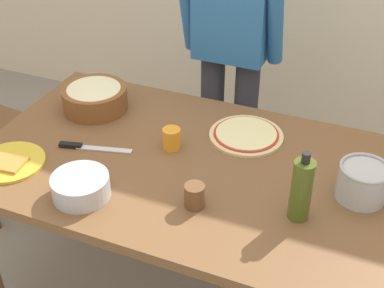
{
  "coord_description": "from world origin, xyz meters",
  "views": [
    {
      "loc": [
        0.63,
        -1.48,
        1.95
      ],
      "look_at": [
        0.0,
        0.05,
        0.81
      ],
      "focal_mm": 49.79,
      "sensor_mm": 36.0,
      "label": 1
    }
  ],
  "objects_px": {
    "pizza_raw_on_board": "(246,135)",
    "olive_oil_bottle": "(301,190)",
    "cup_small_brown": "(195,196)",
    "chef_knife": "(86,147)",
    "popcorn_bowl": "(95,96)",
    "cup_orange": "(172,139)",
    "mixing_bowl_steel": "(81,187)",
    "person_cook": "(232,39)",
    "dining_table": "(187,181)",
    "plate_with_slice": "(10,162)",
    "steel_pot": "(363,182)"
  },
  "relations": [
    {
      "from": "plate_with_slice",
      "to": "popcorn_bowl",
      "type": "xyz_separation_m",
      "value": [
        0.09,
        0.48,
        0.05
      ]
    },
    {
      "from": "chef_knife",
      "to": "popcorn_bowl",
      "type": "bearing_deg",
      "value": 114.1
    },
    {
      "from": "olive_oil_bottle",
      "to": "pizza_raw_on_board",
      "type": "bearing_deg",
      "value": 127.81
    },
    {
      "from": "dining_table",
      "to": "plate_with_slice",
      "type": "xyz_separation_m",
      "value": [
        -0.61,
        -0.27,
        0.1
      ]
    },
    {
      "from": "cup_orange",
      "to": "chef_knife",
      "type": "xyz_separation_m",
      "value": [
        -0.31,
        -0.13,
        -0.04
      ]
    },
    {
      "from": "person_cook",
      "to": "steel_pot",
      "type": "height_order",
      "value": "person_cook"
    },
    {
      "from": "pizza_raw_on_board",
      "to": "chef_knife",
      "type": "height_order",
      "value": "pizza_raw_on_board"
    },
    {
      "from": "pizza_raw_on_board",
      "to": "cup_orange",
      "type": "relative_size",
      "value": 3.52
    },
    {
      "from": "dining_table",
      "to": "plate_with_slice",
      "type": "distance_m",
      "value": 0.67
    },
    {
      "from": "pizza_raw_on_board",
      "to": "chef_knife",
      "type": "bearing_deg",
      "value": -150.03
    },
    {
      "from": "mixing_bowl_steel",
      "to": "cup_small_brown",
      "type": "height_order",
      "value": "cup_small_brown"
    },
    {
      "from": "person_cook",
      "to": "olive_oil_bottle",
      "type": "distance_m",
      "value": 1.05
    },
    {
      "from": "popcorn_bowl",
      "to": "steel_pot",
      "type": "distance_m",
      "value": 1.16
    },
    {
      "from": "plate_with_slice",
      "to": "chef_knife",
      "type": "distance_m",
      "value": 0.29
    },
    {
      "from": "steel_pot",
      "to": "cup_small_brown",
      "type": "relative_size",
      "value": 2.04
    },
    {
      "from": "cup_orange",
      "to": "person_cook",
      "type": "bearing_deg",
      "value": 89.9
    },
    {
      "from": "popcorn_bowl",
      "to": "cup_orange",
      "type": "bearing_deg",
      "value": -18.82
    },
    {
      "from": "mixing_bowl_steel",
      "to": "chef_knife",
      "type": "height_order",
      "value": "mixing_bowl_steel"
    },
    {
      "from": "pizza_raw_on_board",
      "to": "cup_small_brown",
      "type": "relative_size",
      "value": 3.52
    },
    {
      "from": "person_cook",
      "to": "plate_with_slice",
      "type": "height_order",
      "value": "person_cook"
    },
    {
      "from": "pizza_raw_on_board",
      "to": "mixing_bowl_steel",
      "type": "xyz_separation_m",
      "value": [
        -0.41,
        -0.57,
        0.03
      ]
    },
    {
      "from": "cup_small_brown",
      "to": "olive_oil_bottle",
      "type": "bearing_deg",
      "value": 13.56
    },
    {
      "from": "plate_with_slice",
      "to": "popcorn_bowl",
      "type": "bearing_deg",
      "value": 79.73
    },
    {
      "from": "cup_orange",
      "to": "mixing_bowl_steel",
      "type": "bearing_deg",
      "value": -113.64
    },
    {
      "from": "popcorn_bowl",
      "to": "steel_pot",
      "type": "relative_size",
      "value": 1.61
    },
    {
      "from": "popcorn_bowl",
      "to": "steel_pot",
      "type": "bearing_deg",
      "value": -8.43
    },
    {
      "from": "popcorn_bowl",
      "to": "chef_knife",
      "type": "height_order",
      "value": "popcorn_bowl"
    },
    {
      "from": "dining_table",
      "to": "pizza_raw_on_board",
      "type": "height_order",
      "value": "pizza_raw_on_board"
    },
    {
      "from": "pizza_raw_on_board",
      "to": "cup_small_brown",
      "type": "height_order",
      "value": "cup_small_brown"
    },
    {
      "from": "steel_pot",
      "to": "chef_knife",
      "type": "distance_m",
      "value": 1.03
    },
    {
      "from": "popcorn_bowl",
      "to": "steel_pot",
      "type": "xyz_separation_m",
      "value": [
        1.15,
        -0.17,
        0.0
      ]
    },
    {
      "from": "person_cook",
      "to": "olive_oil_bottle",
      "type": "height_order",
      "value": "person_cook"
    },
    {
      "from": "person_cook",
      "to": "mixing_bowl_steel",
      "type": "bearing_deg",
      "value": -98.94
    },
    {
      "from": "popcorn_bowl",
      "to": "olive_oil_bottle",
      "type": "height_order",
      "value": "olive_oil_bottle"
    },
    {
      "from": "steel_pot",
      "to": "cup_small_brown",
      "type": "xyz_separation_m",
      "value": [
        -0.51,
        -0.26,
        -0.02
      ]
    },
    {
      "from": "person_cook",
      "to": "plate_with_slice",
      "type": "relative_size",
      "value": 6.23
    },
    {
      "from": "dining_table",
      "to": "steel_pot",
      "type": "relative_size",
      "value": 9.22
    },
    {
      "from": "popcorn_bowl",
      "to": "chef_knife",
      "type": "bearing_deg",
      "value": -65.9
    },
    {
      "from": "olive_oil_bottle",
      "to": "cup_orange",
      "type": "height_order",
      "value": "olive_oil_bottle"
    },
    {
      "from": "cup_orange",
      "to": "cup_small_brown",
      "type": "bearing_deg",
      "value": -53.25
    },
    {
      "from": "pizza_raw_on_board",
      "to": "mixing_bowl_steel",
      "type": "distance_m",
      "value": 0.7
    },
    {
      "from": "popcorn_bowl",
      "to": "mixing_bowl_steel",
      "type": "distance_m",
      "value": 0.59
    },
    {
      "from": "popcorn_bowl",
      "to": "olive_oil_bottle",
      "type": "relative_size",
      "value": 1.09
    },
    {
      "from": "popcorn_bowl",
      "to": "mixing_bowl_steel",
      "type": "bearing_deg",
      "value": -63.66
    },
    {
      "from": "pizza_raw_on_board",
      "to": "olive_oil_bottle",
      "type": "height_order",
      "value": "olive_oil_bottle"
    },
    {
      "from": "cup_orange",
      "to": "cup_small_brown",
      "type": "distance_m",
      "value": 0.35
    },
    {
      "from": "dining_table",
      "to": "cup_small_brown",
      "type": "distance_m",
      "value": 0.28
    },
    {
      "from": "olive_oil_bottle",
      "to": "chef_knife",
      "type": "distance_m",
      "value": 0.86
    },
    {
      "from": "pizza_raw_on_board",
      "to": "chef_knife",
      "type": "distance_m",
      "value": 0.64
    },
    {
      "from": "plate_with_slice",
      "to": "cup_small_brown",
      "type": "height_order",
      "value": "cup_small_brown"
    }
  ]
}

